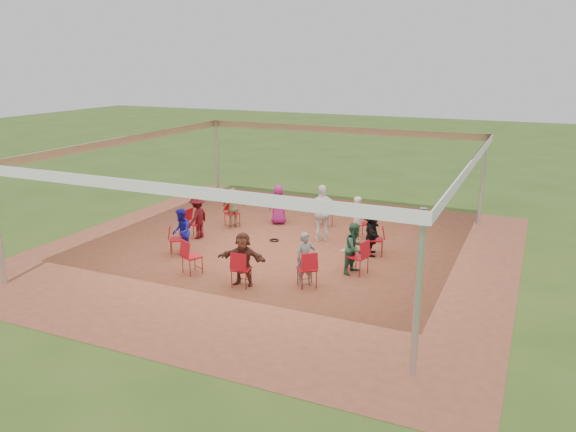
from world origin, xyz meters
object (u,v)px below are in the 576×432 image
at_px(person_seated_3, 279,204).
at_px(person_seated_0, 355,248).
at_px(person_seated_7, 243,259).
at_px(person_seated_8, 306,259).
at_px(chair_4, 279,210).
at_px(laptop, 349,248).
at_px(chair_3, 325,213).
at_px(chair_5, 232,213).
at_px(chair_0, 358,257).
at_px(chair_7, 177,239).
at_px(chair_2, 361,224).
at_px(chair_9, 241,269).
at_px(person_seated_2, 358,217).
at_px(chair_6, 195,224).
at_px(chair_8, 192,257).
at_px(person_seated_4, 234,208).
at_px(cable_coil, 274,240).
at_px(standing_person, 323,213).
at_px(person_seated_6, 181,232).
at_px(chair_10, 307,269).
at_px(chair_1, 376,240).
at_px(person_seated_5, 198,217).
at_px(person_seated_1, 372,232).

bearing_deg(person_seated_3, person_seated_0, 114.55).
height_order(person_seated_7, person_seated_8, same).
bearing_deg(chair_4, laptop, 113.17).
bearing_deg(chair_3, chair_5, 32.73).
bearing_deg(chair_0, chair_7, 114.55).
height_order(chair_2, person_seated_7, person_seated_7).
bearing_deg(chair_9, chair_3, 81.82).
bearing_deg(person_seated_2, chair_2, -90.00).
xyz_separation_m(chair_6, chair_8, (1.62, -2.56, 0.00)).
distance_m(chair_8, person_seated_4, 4.15).
bearing_deg(cable_coil, chair_9, -77.03).
bearing_deg(standing_person, person_seated_6, 11.70).
height_order(chair_8, person_seated_6, person_seated_6).
distance_m(chair_8, person_seated_2, 5.43).
bearing_deg(chair_10, chair_9, 163.64).
relative_size(person_seated_0, person_seated_2, 1.00).
relative_size(chair_6, person_seated_6, 0.68).
distance_m(chair_10, person_seated_7, 1.56).
height_order(chair_7, person_seated_7, person_seated_7).
relative_size(person_seated_3, person_seated_8, 1.00).
bearing_deg(chair_5, person_seated_2, 129.82).
distance_m(person_seated_2, person_seated_6, 5.31).
relative_size(person_seated_3, person_seated_4, 1.00).
bearing_deg(person_seated_6, chair_2, 98.36).
xyz_separation_m(chair_1, cable_coil, (-3.12, -0.05, -0.43)).
height_order(chair_2, cable_coil, chair_2).
bearing_deg(chair_1, chair_3, 32.73).
height_order(person_seated_0, person_seated_5, same).
bearing_deg(chair_9, person_seated_8, 20.63).
bearing_deg(person_seated_5, laptop, 82.07).
relative_size(person_seated_2, laptop, 3.38).
bearing_deg(chair_0, chair_8, 130.91).
xyz_separation_m(chair_8, laptop, (3.59, 1.81, 0.18)).
height_order(chair_4, person_seated_8, person_seated_8).
xyz_separation_m(chair_4, person_seated_4, (-1.10, -1.09, 0.22)).
distance_m(chair_9, person_seated_0, 2.97).
relative_size(person_seated_0, laptop, 3.38).
relative_size(person_seated_1, laptop, 3.38).
xyz_separation_m(person_seated_3, person_seated_6, (-1.17, -3.88, 0.00)).
bearing_deg(chair_4, person_seated_4, 20.63).
xyz_separation_m(person_seated_5, standing_person, (3.56, 1.33, 0.20)).
distance_m(chair_8, person_seated_1, 4.99).
height_order(chair_1, chair_2, same).
bearing_deg(chair_9, chair_5, 114.55).
distance_m(chair_0, person_seated_7, 2.97).
xyz_separation_m(chair_4, person_seated_2, (2.91, -0.54, 0.22)).
distance_m(person_seated_2, person_seated_8, 4.05).
relative_size(chair_3, person_seated_2, 0.68).
height_order(chair_0, person_seated_0, person_seated_0).
bearing_deg(laptop, chair_6, 98.62).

